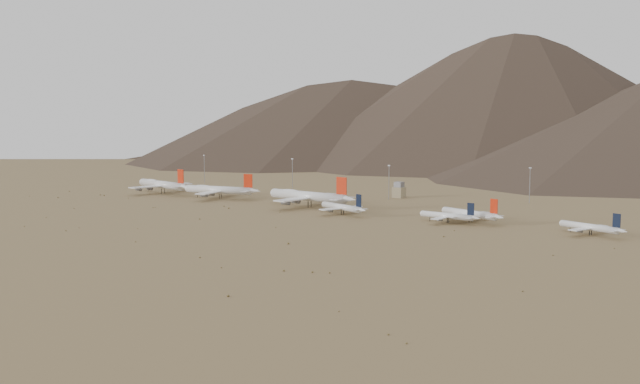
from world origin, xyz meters
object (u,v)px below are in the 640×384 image
Objects in this scene: narrowbody_a at (343,207)px; widebody_east at (309,196)px; widebody_west at (162,185)px; narrowbody_b at (449,216)px; widebody_centre at (219,190)px; control_tower at (399,191)px.

widebody_east is at bearing 174.49° from narrowbody_a.
narrowbody_a is at bearing -19.77° from widebody_east.
widebody_west is 254.02m from narrowbody_b.
widebody_west is 1.09× the size of widebody_centre.
widebody_centre is 0.85× the size of widebody_east.
narrowbody_a is 102.74m from control_tower.
narrowbody_a is 69.66m from narrowbody_b.
narrowbody_a is at bearing 4.81° from widebody_west.
narrowbody_b is at bearing 23.68° from narrowbody_a.
widebody_east is at bearing -13.25° from widebody_centre.
widebody_east is 1.76× the size of narrowbody_a.
narrowbody_a is at bearing -79.71° from control_tower.
narrowbody_b is (108.86, -7.61, -3.45)m from widebody_east.
narrowbody_a is at bearing -20.94° from widebody_centre.
widebody_west is 145.14m from widebody_east.
widebody_centre is at bearing -140.74° from control_tower.
narrowbody_a reaches higher than control_tower.
control_tower is at bearing 36.71° from widebody_west.
control_tower is at bearing 78.24° from widebody_east.
widebody_centre is 5.30× the size of control_tower.
narrowbody_a is (39.73, -16.16, -2.96)m from widebody_east.
widebody_centre is 83.83m from widebody_east.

